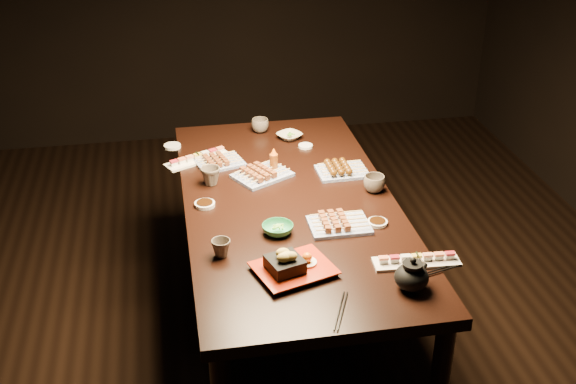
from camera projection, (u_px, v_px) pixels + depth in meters
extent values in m
plane|color=black|center=(290.00, 338.00, 3.45)|extent=(5.00, 5.00, 0.00)
cube|color=black|center=(290.00, 274.00, 3.27)|extent=(1.20, 1.93, 0.75)
imported|color=#2C8853|center=(278.00, 229.00, 2.85)|extent=(0.14, 0.14, 0.04)
imported|color=#BFB19C|center=(289.00, 136.00, 3.68)|extent=(0.16, 0.16, 0.03)
imported|color=#53493F|center=(221.00, 248.00, 2.70)|extent=(0.09, 0.09, 0.07)
imported|color=#53493F|center=(374.00, 184.00, 3.16)|extent=(0.12, 0.12, 0.07)
imported|color=#53493F|center=(211.00, 176.00, 3.22)|extent=(0.12, 0.12, 0.08)
imported|color=#53493F|center=(260.00, 125.00, 3.74)|extent=(0.12, 0.12, 0.07)
cylinder|color=brown|center=(274.00, 160.00, 3.32)|extent=(0.04, 0.04, 0.12)
cylinder|color=white|center=(205.00, 204.00, 3.06)|extent=(0.11, 0.11, 0.02)
cylinder|color=white|center=(306.00, 146.00, 3.59)|extent=(0.09, 0.09, 0.01)
cylinder|color=white|center=(377.00, 223.00, 2.92)|extent=(0.08, 0.08, 0.01)
cylinder|color=white|center=(172.00, 146.00, 3.58)|extent=(0.10, 0.10, 0.01)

